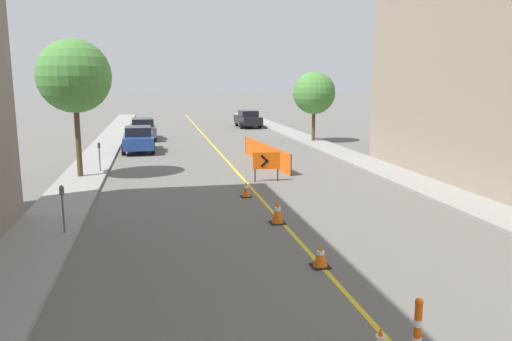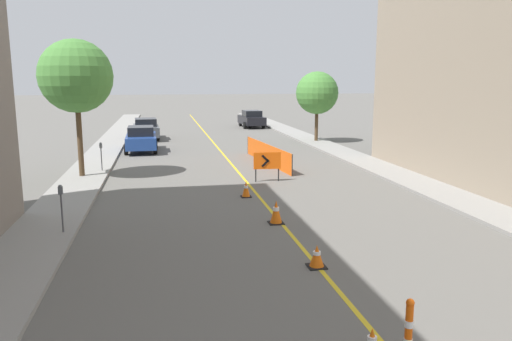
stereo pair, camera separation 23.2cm
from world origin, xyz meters
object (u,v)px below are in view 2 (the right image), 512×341
object	(u,v)px
parked_car_curb_mid	(146,129)
street_tree_right_near	(317,93)
traffic_cone_fifth	(246,189)
arrow_barricade_primary	(267,162)
traffic_cone_third	(317,256)
parking_meter_far_curb	(101,151)
traffic_cone_fourth	(276,212)
parked_car_curb_far	(252,119)
delineator_post_front	(408,341)
street_tree_left_near	(76,76)
parking_meter_near_curb	(61,199)
parked_car_curb_near	(141,139)

from	to	relation	value
parked_car_curb_mid	street_tree_right_near	size ratio (longest dim) A/B	0.90
traffic_cone_fifth	street_tree_right_near	world-z (taller)	street_tree_right_near
arrow_barricade_primary	traffic_cone_fifth	bearing A→B (deg)	-114.03
traffic_cone_third	parking_meter_far_curb	bearing A→B (deg)	115.22
traffic_cone_fourth	parked_car_curb_far	bearing A→B (deg)	81.11
street_tree_right_near	traffic_cone_third	bearing A→B (deg)	-107.51
delineator_post_front	street_tree_left_near	bearing A→B (deg)	113.04
traffic_cone_third	parking_meter_near_curb	xyz separation A→B (m)	(-6.46, 3.68, 0.83)
parked_car_curb_mid	delineator_post_front	bearing A→B (deg)	-84.64
traffic_cone_third	parked_car_curb_near	size ratio (longest dim) A/B	0.13
parking_meter_far_curb	traffic_cone_fifth	bearing A→B (deg)	-46.11
traffic_cone_fourth	parking_meter_far_curb	bearing A→B (deg)	122.54
delineator_post_front	parked_car_curb_mid	size ratio (longest dim) A/B	0.28
traffic_cone_third	traffic_cone_fifth	xyz separation A→B (m)	(-0.46, 7.48, 0.04)
parked_car_curb_far	traffic_cone_third	bearing A→B (deg)	-100.61
parked_car_curb_far	delineator_post_front	bearing A→B (deg)	-99.71
traffic_cone_fifth	parked_car_curb_mid	world-z (taller)	parked_car_curb_mid
parked_car_curb_far	parking_meter_far_curb	distance (m)	24.02
traffic_cone_fourth	parked_car_curb_mid	bearing A→B (deg)	101.11
delineator_post_front	parking_meter_near_curb	xyz separation A→B (m)	(-6.48, 8.18, 0.57)
traffic_cone_fifth	parked_car_curb_near	world-z (taller)	parked_car_curb_near
parked_car_curb_far	parked_car_curb_near	bearing A→B (deg)	-126.79
parked_car_curb_near	parking_meter_near_curb	world-z (taller)	parked_car_curb_near
traffic_cone_third	traffic_cone_fourth	world-z (taller)	traffic_cone_fourth
traffic_cone_third	parked_car_curb_far	bearing A→B (deg)	82.27
traffic_cone_fourth	parking_meter_near_curb	distance (m)	6.38
arrow_barricade_primary	parking_meter_far_curb	distance (m)	8.21
delineator_post_front	arrow_barricade_primary	size ratio (longest dim) A/B	0.94
parked_car_curb_near	street_tree_left_near	world-z (taller)	street_tree_left_near
parking_meter_near_curb	street_tree_right_near	xyz separation A→B (m)	(13.75, 19.42, 2.39)
parking_meter_far_curb	traffic_cone_fourth	bearing A→B (deg)	-57.46
traffic_cone_fifth	parked_car_curb_mid	xyz separation A→B (m)	(-4.25, 19.63, 0.49)
parking_meter_far_curb	street_tree_right_near	bearing A→B (deg)	34.31
parked_car_curb_mid	parked_car_curb_far	bearing A→B (deg)	36.59
traffic_cone_third	arrow_barricade_primary	bearing A→B (deg)	84.67
traffic_cone_fourth	parking_meter_far_curb	xyz separation A→B (m)	(-6.33, 9.93, 0.72)
parked_car_curb_near	parked_car_curb_far	distance (m)	17.17
parked_car_curb_near	parked_car_curb_mid	xyz separation A→B (m)	(0.12, 6.40, 0.00)
parking_meter_far_curb	delineator_post_front	bearing A→B (deg)	-70.41
traffic_cone_fourth	parked_car_curb_near	size ratio (longest dim) A/B	0.17
parked_car_curb_mid	street_tree_right_near	xyz separation A→B (m)	(12.00, -4.01, 2.70)
traffic_cone_third	traffic_cone_fifth	bearing A→B (deg)	93.50
delineator_post_front	parked_car_curb_far	xyz separation A→B (m)	(4.72, 39.46, 0.27)
traffic_cone_fifth	parked_car_curb_near	size ratio (longest dim) A/B	0.14
arrow_barricade_primary	parking_meter_far_curb	world-z (taller)	parking_meter_far_curb
traffic_cone_third	traffic_cone_fifth	size ratio (longest dim) A/B	0.89
traffic_cone_fifth	parked_car_curb_mid	bearing A→B (deg)	102.22
delineator_post_front	parked_car_curb_mid	world-z (taller)	parked_car_curb_mid
parked_car_curb_near	street_tree_left_near	size ratio (longest dim) A/B	0.71
traffic_cone_third	parked_car_curb_far	world-z (taller)	parked_car_curb_far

